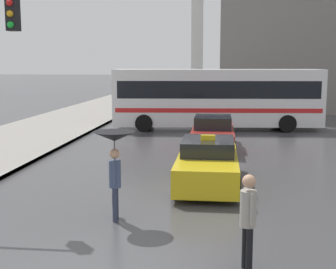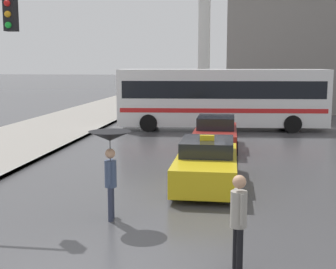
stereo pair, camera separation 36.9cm
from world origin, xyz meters
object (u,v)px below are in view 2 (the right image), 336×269
(city_bus, at_px, (222,96))
(pedestrian_with_umbrella, at_px, (110,149))
(sedan_red, at_px, (216,134))
(taxi, at_px, (207,164))
(pedestrian_man, at_px, (239,215))

(city_bus, bearing_deg, pedestrian_with_umbrella, 167.47)
(sedan_red, distance_m, city_bus, 6.39)
(pedestrian_with_umbrella, bearing_deg, city_bus, -14.07)
(taxi, distance_m, sedan_red, 6.22)
(pedestrian_with_umbrella, relative_size, pedestrian_man, 1.21)
(taxi, height_order, sedan_red, taxi)
(pedestrian_with_umbrella, distance_m, pedestrian_man, 3.89)
(sedan_red, distance_m, pedestrian_man, 12.29)
(sedan_red, distance_m, pedestrian_with_umbrella, 10.12)
(sedan_red, xyz_separation_m, city_bus, (0.10, 6.27, 1.23))
(city_bus, bearing_deg, pedestrian_man, 177.65)
(city_bus, relative_size, pedestrian_man, 6.60)
(sedan_red, bearing_deg, city_bus, -90.88)
(taxi, relative_size, pedestrian_with_umbrella, 2.14)
(city_bus, distance_m, pedestrian_man, 18.56)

